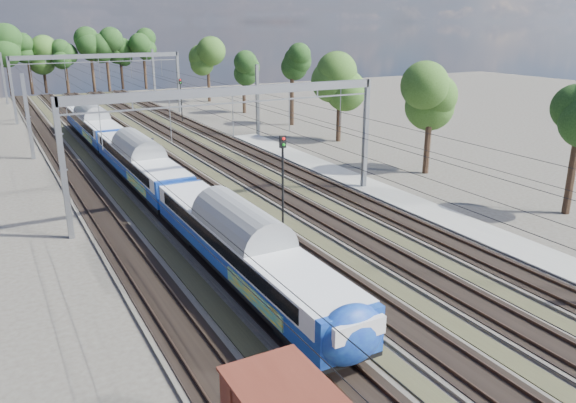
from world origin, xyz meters
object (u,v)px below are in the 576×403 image
emu_train (140,158)px  signal_near (283,171)px  signal_far (181,95)px  worker (153,146)px

emu_train → signal_near: (5.63, -14.49, 1.49)m
signal_far → worker: bearing=-126.8°
emu_train → signal_near: signal_near is taller
emu_train → signal_far: signal_far is taller
worker → signal_far: (8.78, 16.97, 2.93)m
worker → signal_near: (1.21, -26.82, 3.21)m
worker → signal_far: 19.33m
signal_near → emu_train: bearing=113.2°
signal_near → signal_far: (7.56, 43.80, -0.28)m
worker → signal_far: size_ratio=0.28×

